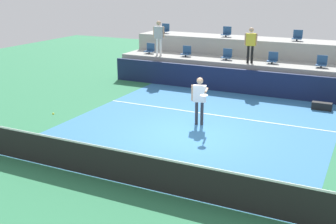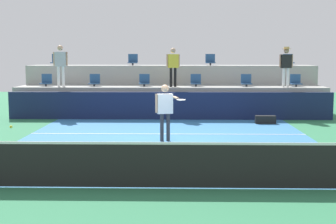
{
  "view_description": "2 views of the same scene",
  "coord_description": "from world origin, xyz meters",
  "px_view_note": "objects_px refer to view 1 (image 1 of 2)",
  "views": [
    {
      "loc": [
        5.21,
        -12.19,
        4.9
      ],
      "look_at": [
        -0.12,
        -1.24,
        1.11
      ],
      "focal_mm": 45.44,
      "sensor_mm": 36.0,
      "label": 1
    },
    {
      "loc": [
        0.38,
        -13.04,
        2.59
      ],
      "look_at": [
        0.1,
        -1.26,
        1.17
      ],
      "focal_mm": 51.09,
      "sensor_mm": 36.0,
      "label": 2
    }
  ],
  "objects_px": {
    "stadium_chair_upper_left": "(227,33)",
    "equipment_bag": "(322,106)",
    "stadium_chair_upper_right": "(297,36)",
    "stadium_chair_lower_far_left": "(150,49)",
    "tennis_player": "(200,96)",
    "stadium_chair_lower_mid_right": "(273,59)",
    "stadium_chair_lower_right": "(322,62)",
    "tennis_ball": "(53,114)",
    "spectator_in_white": "(251,42)",
    "stadium_chair_upper_far_left": "(165,29)",
    "stadium_chair_lower_left": "(186,52)",
    "stadium_chair_lower_mid_left": "(227,55)",
    "spectator_leaning_on_rail": "(159,35)"
  },
  "relations": [
    {
      "from": "stadium_chair_lower_far_left",
      "to": "stadium_chair_lower_mid_right",
      "type": "height_order",
      "value": "same"
    },
    {
      "from": "stadium_chair_lower_far_left",
      "to": "tennis_player",
      "type": "relative_size",
      "value": 0.31
    },
    {
      "from": "stadium_chair_upper_left",
      "to": "tennis_player",
      "type": "relative_size",
      "value": 0.31
    },
    {
      "from": "stadium_chair_lower_right",
      "to": "stadium_chair_lower_far_left",
      "type": "bearing_deg",
      "value": 180.0
    },
    {
      "from": "stadium_chair_lower_far_left",
      "to": "stadium_chair_lower_left",
      "type": "xyz_separation_m",
      "value": [
        2.07,
        0.0,
        0.0
      ]
    },
    {
      "from": "stadium_chair_upper_right",
      "to": "tennis_ball",
      "type": "bearing_deg",
      "value": -114.0
    },
    {
      "from": "stadium_chair_lower_left",
      "to": "stadium_chair_upper_far_left",
      "type": "xyz_separation_m",
      "value": [
        -2.08,
        1.8,
        0.85
      ]
    },
    {
      "from": "stadium_chair_lower_left",
      "to": "spectator_leaning_on_rail",
      "type": "relative_size",
      "value": 0.3
    },
    {
      "from": "stadium_chair_lower_far_left",
      "to": "equipment_bag",
      "type": "distance_m",
      "value": 9.34
    },
    {
      "from": "stadium_chair_upper_far_left",
      "to": "tennis_player",
      "type": "relative_size",
      "value": 0.31
    },
    {
      "from": "stadium_chair_upper_right",
      "to": "tennis_ball",
      "type": "distance_m",
      "value": 12.8
    },
    {
      "from": "stadium_chair_upper_left",
      "to": "equipment_bag",
      "type": "xyz_separation_m",
      "value": [
        5.4,
        -4.13,
        -2.16
      ]
    },
    {
      "from": "stadium_chair_lower_far_left",
      "to": "spectator_leaning_on_rail",
      "type": "distance_m",
      "value": 1.17
    },
    {
      "from": "stadium_chair_upper_far_left",
      "to": "stadium_chair_upper_right",
      "type": "bearing_deg",
      "value": 0.0
    },
    {
      "from": "tennis_player",
      "to": "spectator_in_white",
      "type": "distance_m",
      "value": 5.89
    },
    {
      "from": "stadium_chair_lower_left",
      "to": "stadium_chair_lower_right",
      "type": "relative_size",
      "value": 1.0
    },
    {
      "from": "stadium_chair_upper_far_left",
      "to": "tennis_ball",
      "type": "distance_m",
      "value": 11.86
    },
    {
      "from": "stadium_chair_upper_right",
      "to": "tennis_player",
      "type": "height_order",
      "value": "stadium_chair_upper_right"
    },
    {
      "from": "stadium_chair_lower_far_left",
      "to": "stadium_chair_lower_left",
      "type": "height_order",
      "value": "same"
    },
    {
      "from": "stadium_chair_lower_left",
      "to": "stadium_chair_upper_left",
      "type": "height_order",
      "value": "stadium_chair_upper_left"
    },
    {
      "from": "tennis_player",
      "to": "stadium_chair_lower_far_left",
      "type": "bearing_deg",
      "value": 130.61
    },
    {
      "from": "spectator_in_white",
      "to": "spectator_leaning_on_rail",
      "type": "bearing_deg",
      "value": 180.0
    },
    {
      "from": "stadium_chair_upper_left",
      "to": "tennis_player",
      "type": "distance_m",
      "value": 8.24
    },
    {
      "from": "stadium_chair_lower_far_left",
      "to": "stadium_chair_upper_right",
      "type": "distance_m",
      "value": 7.38
    },
    {
      "from": "stadium_chair_lower_far_left",
      "to": "stadium_chair_lower_mid_left",
      "type": "xyz_separation_m",
      "value": [
        4.2,
        0.0,
        0.0
      ]
    },
    {
      "from": "spectator_leaning_on_rail",
      "to": "equipment_bag",
      "type": "distance_m",
      "value": 8.71
    },
    {
      "from": "stadium_chair_lower_right",
      "to": "stadium_chair_upper_left",
      "type": "relative_size",
      "value": 1.0
    },
    {
      "from": "stadium_chair_lower_far_left",
      "to": "stadium_chair_upper_left",
      "type": "distance_m",
      "value": 4.06
    },
    {
      "from": "equipment_bag",
      "to": "spectator_in_white",
      "type": "bearing_deg",
      "value": 151.02
    },
    {
      "from": "spectator_in_white",
      "to": "stadium_chair_lower_far_left",
      "type": "bearing_deg",
      "value": 175.95
    },
    {
      "from": "stadium_chair_upper_right",
      "to": "stadium_chair_lower_far_left",
      "type": "bearing_deg",
      "value": -165.79
    },
    {
      "from": "stadium_chair_upper_left",
      "to": "tennis_ball",
      "type": "height_order",
      "value": "stadium_chair_upper_left"
    },
    {
      "from": "stadium_chair_lower_mid_right",
      "to": "stadium_chair_upper_left",
      "type": "height_order",
      "value": "stadium_chair_upper_left"
    },
    {
      "from": "stadium_chair_lower_far_left",
      "to": "stadium_chair_lower_mid_left",
      "type": "height_order",
      "value": "same"
    },
    {
      "from": "stadium_chair_upper_far_left",
      "to": "spectator_in_white",
      "type": "height_order",
      "value": "spectator_in_white"
    },
    {
      "from": "stadium_chair_lower_right",
      "to": "stadium_chair_upper_left",
      "type": "distance_m",
      "value": 5.36
    },
    {
      "from": "stadium_chair_upper_far_left",
      "to": "spectator_in_white",
      "type": "bearing_deg",
      "value": -21.9
    },
    {
      "from": "tennis_player",
      "to": "equipment_bag",
      "type": "distance_m",
      "value": 5.37
    },
    {
      "from": "stadium_chair_upper_right",
      "to": "spectator_in_white",
      "type": "height_order",
      "value": "spectator_in_white"
    },
    {
      "from": "stadium_chair_lower_far_left",
      "to": "equipment_bag",
      "type": "relative_size",
      "value": 0.68
    },
    {
      "from": "stadium_chair_lower_right",
      "to": "tennis_ball",
      "type": "bearing_deg",
      "value": -123.85
    },
    {
      "from": "stadium_chair_upper_far_left",
      "to": "stadium_chair_upper_left",
      "type": "height_order",
      "value": "same"
    },
    {
      "from": "stadium_chair_lower_mid_right",
      "to": "stadium_chair_lower_right",
      "type": "height_order",
      "value": "same"
    },
    {
      "from": "stadium_chair_lower_mid_right",
      "to": "spectator_leaning_on_rail",
      "type": "relative_size",
      "value": 0.3
    },
    {
      "from": "stadium_chair_lower_right",
      "to": "tennis_ball",
      "type": "height_order",
      "value": "stadium_chair_lower_right"
    },
    {
      "from": "stadium_chair_lower_mid_right",
      "to": "stadium_chair_upper_right",
      "type": "bearing_deg",
      "value": 68.13
    },
    {
      "from": "spectator_in_white",
      "to": "stadium_chair_upper_right",
      "type": "bearing_deg",
      "value": 52.37
    },
    {
      "from": "stadium_chair_upper_left",
      "to": "spectator_in_white",
      "type": "height_order",
      "value": "spectator_in_white"
    },
    {
      "from": "tennis_player",
      "to": "stadium_chair_upper_left",
      "type": "bearing_deg",
      "value": 102.31
    },
    {
      "from": "stadium_chair_lower_mid_left",
      "to": "spectator_leaning_on_rail",
      "type": "height_order",
      "value": "spectator_leaning_on_rail"
    }
  ]
}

